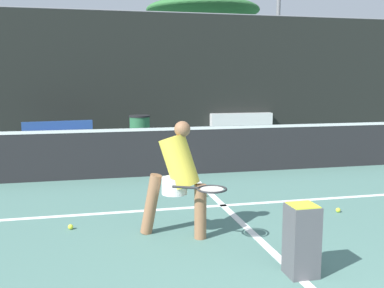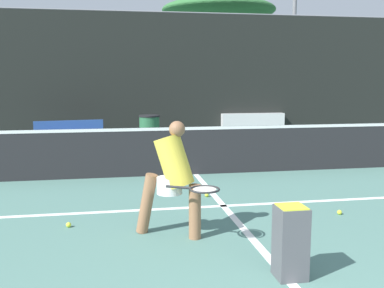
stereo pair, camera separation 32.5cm
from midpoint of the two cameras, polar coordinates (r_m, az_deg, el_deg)
name	(u,v)px [view 1 (the left image)]	position (r m, az deg, el deg)	size (l,w,h in m)	color
court_service_line	(223,205)	(6.81, 2.60, -7.80)	(8.25, 0.10, 0.01)	white
court_center_mark	(234,215)	(6.34, 3.84, -9.03)	(0.10, 5.53, 0.01)	white
net	(190,149)	(8.85, -1.32, -0.63)	(11.09, 0.09, 1.07)	slate
fence_back	(160,81)	(12.42, -4.89, 8.03)	(24.00, 0.06, 3.66)	black
player_practicing	(178,176)	(5.35, -3.53, -4.03)	(1.00, 0.95, 1.41)	#8C6042
tennis_ball_scattered_3	(71,227)	(6.02, -16.69, -10.06)	(0.07, 0.07, 0.07)	#D1E033
tennis_ball_scattered_5	(338,210)	(6.75, 16.75, -8.05)	(0.07, 0.07, 0.07)	#D1E033
tennis_ball_scattered_7	(205,195)	(7.28, 0.35, -6.46)	(0.07, 0.07, 0.07)	#D1E033
ball_hopper	(302,238)	(4.50, 11.71, -11.68)	(0.28, 0.28, 0.71)	#4C4C51
courtside_bench	(59,137)	(11.36, -17.36, 0.79)	(1.70, 0.61, 0.86)	#2D519E
trash_bin	(140,135)	(11.25, -7.46, 1.15)	(0.52, 0.52, 0.98)	#28603D
parked_car	(220,116)	(14.91, 3.01, 3.54)	(1.81, 4.59, 1.50)	silver
tree_west	(229,11)	(22.96, 4.28, 16.45)	(2.72, 2.72, 7.26)	brown
tree_mid	(203,11)	(19.95, 0.89, 16.49)	(4.83, 4.83, 5.19)	brown
building_far	(118,68)	(29.26, -9.69, 9.52)	(36.00, 2.40, 5.03)	beige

